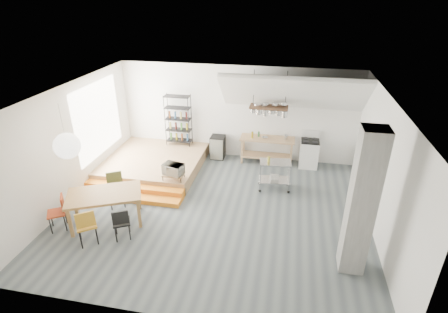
% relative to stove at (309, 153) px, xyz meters
% --- Properties ---
extents(floor, '(8.00, 8.00, 0.00)m').
position_rel_stove_xyz_m(floor, '(-2.50, -3.16, -0.48)').
color(floor, '#495155').
rests_on(floor, ground).
extents(wall_back, '(8.00, 0.04, 3.20)m').
position_rel_stove_xyz_m(wall_back, '(-2.50, 0.34, 1.12)').
color(wall_back, silver).
rests_on(wall_back, ground).
extents(wall_left, '(0.04, 7.00, 3.20)m').
position_rel_stove_xyz_m(wall_left, '(-6.50, -3.16, 1.12)').
color(wall_left, silver).
rests_on(wall_left, ground).
extents(wall_right, '(0.04, 7.00, 3.20)m').
position_rel_stove_xyz_m(wall_right, '(1.50, -3.16, 1.12)').
color(wall_right, silver).
rests_on(wall_right, ground).
extents(ceiling, '(8.00, 7.00, 0.02)m').
position_rel_stove_xyz_m(ceiling, '(-2.50, -3.16, 2.72)').
color(ceiling, white).
rests_on(ceiling, wall_back).
extents(slope_ceiling, '(4.40, 1.44, 1.32)m').
position_rel_stove_xyz_m(slope_ceiling, '(-0.70, -0.26, 2.07)').
color(slope_ceiling, white).
rests_on(slope_ceiling, wall_back).
extents(window_pane, '(0.02, 2.50, 2.20)m').
position_rel_stove_xyz_m(window_pane, '(-6.48, -1.66, 1.32)').
color(window_pane, white).
rests_on(window_pane, wall_left).
extents(platform, '(3.00, 3.00, 0.40)m').
position_rel_stove_xyz_m(platform, '(-5.00, -1.16, -0.28)').
color(platform, '#A68153').
rests_on(platform, ground).
extents(step_lower, '(3.00, 0.35, 0.13)m').
position_rel_stove_xyz_m(step_lower, '(-5.00, -3.11, -0.41)').
color(step_lower, orange).
rests_on(step_lower, ground).
extents(step_upper, '(3.00, 0.35, 0.27)m').
position_rel_stove_xyz_m(step_upper, '(-5.00, -2.76, -0.35)').
color(step_upper, orange).
rests_on(step_upper, ground).
extents(concrete_column, '(0.50, 0.50, 3.20)m').
position_rel_stove_xyz_m(concrete_column, '(0.80, -4.66, 1.12)').
color(concrete_column, gray).
rests_on(concrete_column, ground).
extents(kitchen_counter, '(1.80, 0.60, 0.91)m').
position_rel_stove_xyz_m(kitchen_counter, '(-1.40, -0.01, 0.15)').
color(kitchen_counter, '#A68153').
rests_on(kitchen_counter, ground).
extents(stove, '(0.60, 0.60, 1.18)m').
position_rel_stove_xyz_m(stove, '(0.00, 0.00, 0.00)').
color(stove, white).
rests_on(stove, ground).
extents(pot_rack, '(1.20, 0.50, 1.43)m').
position_rel_stove_xyz_m(pot_rack, '(-1.37, -0.23, 1.50)').
color(pot_rack, '#392717').
rests_on(pot_rack, ceiling).
extents(wire_shelving, '(0.88, 0.38, 1.80)m').
position_rel_stove_xyz_m(wire_shelving, '(-4.50, 0.04, 0.85)').
color(wire_shelving, black).
rests_on(wire_shelving, platform).
extents(microwave_shelf, '(0.60, 0.40, 0.16)m').
position_rel_stove_xyz_m(microwave_shelf, '(-3.90, -2.41, 0.07)').
color(microwave_shelf, '#A68153').
rests_on(microwave_shelf, platform).
extents(paper_lantern, '(0.60, 0.60, 0.60)m').
position_rel_stove_xyz_m(paper_lantern, '(-5.63, -4.44, 1.72)').
color(paper_lantern, white).
rests_on(paper_lantern, ceiling).
extents(dining_table, '(2.03, 1.65, 0.84)m').
position_rel_stove_xyz_m(dining_table, '(-5.09, -4.19, 0.27)').
color(dining_table, olive).
rests_on(dining_table, ground).
extents(chair_mustard, '(0.61, 0.61, 0.96)m').
position_rel_stove_xyz_m(chair_mustard, '(-5.09, -5.07, 0.09)').
color(chair_mustard, '#BC8320').
rests_on(chair_mustard, ground).
extents(chair_black, '(0.53, 0.53, 0.85)m').
position_rel_stove_xyz_m(chair_black, '(-4.40, -4.74, 0.03)').
color(chair_black, black).
rests_on(chair_black, ground).
extents(chair_olive, '(0.59, 0.59, 0.95)m').
position_rel_stove_xyz_m(chair_olive, '(-5.23, -3.37, 0.09)').
color(chair_olive, brown).
rests_on(chair_olive, ground).
extents(chair_red, '(0.57, 0.57, 0.90)m').
position_rel_stove_xyz_m(chair_red, '(-6.08, -4.64, 0.06)').
color(chair_red, '#A63717').
rests_on(chair_red, ground).
extents(rolling_cart, '(0.96, 0.61, 0.90)m').
position_rel_stove_xyz_m(rolling_cart, '(-1.02, -1.72, 0.10)').
color(rolling_cart, silver).
rests_on(rolling_cart, ground).
extents(mini_fridge, '(0.48, 0.48, 0.81)m').
position_rel_stove_xyz_m(mini_fridge, '(-3.11, 0.04, -0.08)').
color(mini_fridge, black).
rests_on(mini_fridge, ground).
extents(microwave, '(0.65, 0.51, 0.32)m').
position_rel_stove_xyz_m(microwave, '(-3.90, -2.41, 0.24)').
color(microwave, beige).
rests_on(microwave, microwave_shelf).
extents(bowl, '(0.21, 0.21, 0.05)m').
position_rel_stove_xyz_m(bowl, '(-1.48, -0.06, 0.45)').
color(bowl, silver).
rests_on(bowl, kitchen_counter).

